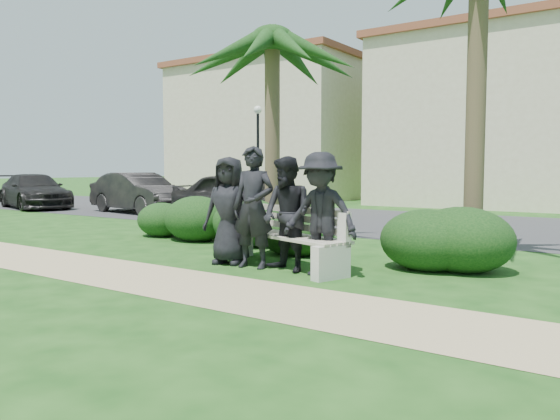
% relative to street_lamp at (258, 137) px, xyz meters
% --- Properties ---
extents(ground, '(160.00, 160.00, 0.00)m').
position_rel_street_lamp_xyz_m(ground, '(9.00, -12.00, -2.94)').
color(ground, '#174112').
rests_on(ground, ground).
extents(footpath, '(30.00, 1.60, 0.01)m').
position_rel_street_lamp_xyz_m(footpath, '(9.00, -13.80, -2.94)').
color(footpath, tan).
rests_on(footpath, ground).
extents(asphalt_street, '(160.00, 8.00, 0.01)m').
position_rel_street_lamp_xyz_m(asphalt_street, '(9.00, -4.00, -2.94)').
color(asphalt_street, '#2D2D30').
rests_on(asphalt_street, ground).
extents(stucco_bldg_left, '(10.40, 8.40, 7.30)m').
position_rel_street_lamp_xyz_m(stucco_bldg_left, '(-3.00, 6.00, 0.72)').
color(stucco_bldg_left, beige).
rests_on(stucco_bldg_left, ground).
extents(stucco_bldg_right, '(8.40, 8.40, 7.30)m').
position_rel_street_lamp_xyz_m(stucco_bldg_right, '(8.00, 6.00, 0.72)').
color(stucco_bldg_right, beige).
rests_on(stucco_bldg_right, ground).
extents(street_lamp, '(0.36, 0.36, 4.29)m').
position_rel_street_lamp_xyz_m(street_lamp, '(0.00, 0.00, 0.00)').
color(street_lamp, black).
rests_on(street_lamp, ground).
extents(park_bench, '(2.84, 1.40, 0.93)m').
position_rel_street_lamp_xyz_m(park_bench, '(9.48, -11.94, -2.52)').
color(park_bench, '#A89F8D').
rests_on(park_bench, ground).
extents(man_a, '(0.97, 0.75, 1.76)m').
position_rel_street_lamp_xyz_m(man_a, '(8.65, -12.21, -2.06)').
color(man_a, black).
rests_on(man_a, ground).
extents(man_b, '(0.77, 0.58, 1.92)m').
position_rel_street_lamp_xyz_m(man_b, '(9.21, -12.28, -1.98)').
color(man_b, black).
rests_on(man_b, ground).
extents(man_c, '(1.00, 0.87, 1.76)m').
position_rel_street_lamp_xyz_m(man_c, '(9.82, -12.23, -2.07)').
color(man_c, black).
rests_on(man_c, ground).
extents(man_d, '(1.20, 0.73, 1.81)m').
position_rel_street_lamp_xyz_m(man_d, '(10.40, -12.22, -2.04)').
color(man_d, black).
rests_on(man_d, ground).
extents(hedge_a, '(1.24, 1.02, 0.81)m').
position_rel_street_lamp_xyz_m(hedge_a, '(5.01, -10.30, -2.54)').
color(hedge_a, black).
rests_on(hedge_a, ground).
extents(hedge_b, '(1.54, 1.27, 1.01)m').
position_rel_street_lamp_xyz_m(hedge_b, '(6.20, -10.38, -2.44)').
color(hedge_b, black).
rests_on(hedge_b, ground).
extents(hedge_c, '(1.15, 0.95, 0.75)m').
position_rel_street_lamp_xyz_m(hedge_c, '(8.89, -10.79, -2.57)').
color(hedge_c, black).
rests_on(hedge_c, ground).
extents(hedge_d, '(1.33, 1.10, 0.87)m').
position_rel_street_lamp_xyz_m(hedge_d, '(9.11, -10.77, -2.51)').
color(hedge_d, black).
rests_on(hedge_d, ground).
extents(hedge_e, '(1.50, 1.24, 0.98)m').
position_rel_street_lamp_xyz_m(hedge_e, '(11.52, -10.86, -2.46)').
color(hedge_e, black).
rests_on(hedge_e, ground).
extents(hedge_f, '(1.57, 1.30, 1.02)m').
position_rel_street_lamp_xyz_m(hedge_f, '(12.00, -10.68, -2.43)').
color(hedge_f, black).
rests_on(hedge_f, ground).
extents(hedge_extra, '(1.54, 1.27, 1.01)m').
position_rel_street_lamp_xyz_m(hedge_extra, '(7.60, -10.38, -2.44)').
color(hedge_extra, black).
rests_on(hedge_extra, ground).
extents(palm_left, '(3.00, 3.00, 5.19)m').
position_rel_street_lamp_xyz_m(palm_left, '(7.65, -9.59, 1.29)').
color(palm_left, brown).
rests_on(palm_left, ground).
extents(car_a, '(4.55, 2.58, 1.46)m').
position_rel_street_lamp_xyz_m(car_a, '(3.94, -6.09, -2.21)').
color(car_a, black).
rests_on(car_a, ground).
extents(car_b, '(4.48, 2.10, 1.42)m').
position_rel_street_lamp_xyz_m(car_b, '(-0.65, -6.12, -2.23)').
color(car_b, black).
rests_on(car_b, ground).
extents(car_c, '(4.97, 3.07, 1.34)m').
position_rel_street_lamp_xyz_m(car_c, '(-5.85, -6.92, -2.27)').
color(car_c, black).
rests_on(car_c, ground).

